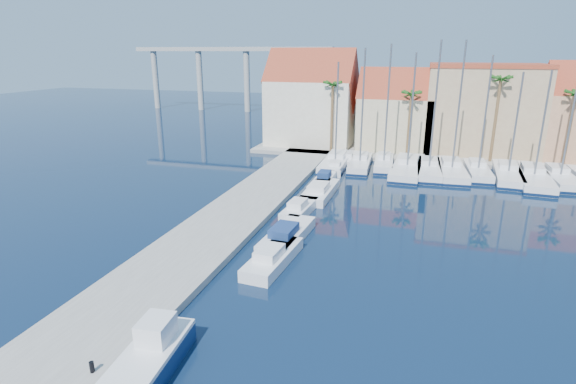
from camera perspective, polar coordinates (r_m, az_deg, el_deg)
name	(u,v)px	position (r m, az deg, el deg)	size (l,w,h in m)	color
ground	(277,351)	(22.40, -1.36, -19.53)	(260.00, 260.00, 0.00)	#081B31
quay_west	(223,225)	(36.31, -8.31, -4.12)	(6.00, 77.00, 0.50)	gray
shore_north	(453,151)	(66.47, 20.21, 4.87)	(54.00, 16.00, 0.50)	gray
bollard	(92,367)	(21.93, -23.64, -19.69)	(0.20, 0.20, 0.50)	black
fishing_boat	(146,362)	(21.48, -17.54, -19.91)	(2.59, 6.33, 2.16)	navy
motorboat_west_0	(273,258)	(29.85, -1.97, -8.32)	(2.51, 6.38, 1.40)	white
motorboat_west_1	(287,235)	(33.35, -0.17, -5.44)	(2.70, 7.13, 1.40)	white
motorboat_west_2	(299,209)	(38.77, 1.45, -2.11)	(2.17, 5.68, 1.40)	white
motorboat_west_3	(320,191)	(43.74, 4.06, 0.14)	(2.51, 7.49, 1.40)	white
motorboat_west_4	(325,178)	(48.17, 4.73, 1.75)	(1.83, 5.40, 1.40)	white
motorboat_west_5	(335,168)	(52.71, 6.03, 3.09)	(2.15, 5.49, 1.40)	white
motorboat_west_6	(346,158)	(57.83, 7.40, 4.32)	(2.86, 7.09, 1.40)	white
sailboat_0	(336,161)	(55.45, 6.13, 3.87)	(2.92, 10.56, 12.33)	white
sailboat_1	(360,163)	(55.11, 9.15, 3.72)	(2.81, 9.04, 13.87)	white
sailboat_2	(384,162)	(55.68, 12.08, 3.73)	(2.68, 8.28, 14.31)	white
sailboat_3	(408,167)	(54.37, 14.95, 3.10)	(3.71, 12.08, 13.38)	white
sailboat_4	(429,168)	(54.19, 17.46, 2.89)	(2.85, 10.03, 14.67)	white
sailboat_5	(451,169)	(54.66, 20.01, 2.74)	(3.50, 10.80, 14.65)	white
sailboat_6	(477,170)	(55.33, 22.92, 2.59)	(2.68, 8.96, 13.14)	white
sailboat_7	(508,173)	(55.41, 26.12, 2.15)	(3.45, 10.58, 11.47)	white
sailboat_8	(533,177)	(55.27, 28.67, 1.74)	(3.81, 11.83, 11.69)	white
sailboat_9	(558,176)	(56.45, 31.12, 1.71)	(2.98, 9.82, 14.55)	white
building_0	(312,102)	(66.24, 3.04, 11.38)	(12.30, 9.00, 13.50)	beige
building_1	(396,113)	(64.62, 13.56, 9.68)	(10.30, 8.00, 11.00)	tan
building_2	(482,108)	(65.81, 23.40, 9.73)	(14.20, 10.20, 11.50)	tan
palm_0	(333,87)	(60.29, 5.70, 13.16)	(2.60, 2.60, 10.15)	brown
palm_1	(411,96)	(59.26, 15.40, 11.65)	(2.60, 2.60, 9.15)	brown
palm_2	(501,82)	(59.69, 25.39, 12.48)	(2.60, 2.60, 11.15)	brown
palm_3	(576,96)	(61.42, 32.69, 10.19)	(2.60, 2.60, 9.65)	brown
viaduct	(226,66)	(108.67, -7.87, 15.56)	(48.00, 2.20, 14.45)	#9E9E99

